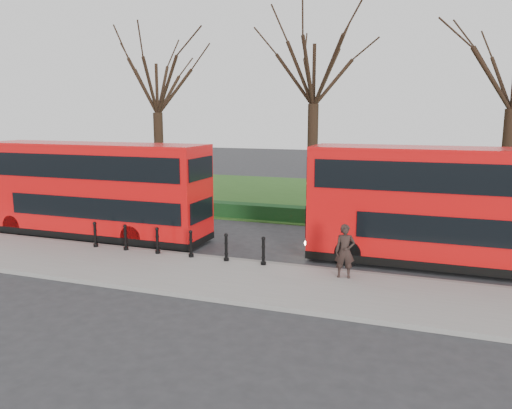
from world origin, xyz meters
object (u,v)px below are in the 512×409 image
at_px(bus_lead, 94,191).
at_px(bus_rear, 462,209).
at_px(bollard_row, 174,243).
at_px(pedestrian, 345,251).

height_order(bus_lead, bus_rear, bus_rear).
xyz_separation_m(bollard_row, pedestrian, (6.68, -0.42, 0.40)).
bearing_deg(bus_rear, bus_lead, -177.50).
bearing_deg(bollard_row, bus_lead, 159.78).
xyz_separation_m(bus_lead, bus_rear, (15.41, 0.67, 0.04)).
bearing_deg(bus_lead, bus_rear, 2.50).
relative_size(bollard_row, pedestrian, 4.13).
relative_size(bollard_row, bus_rear, 0.68).
bearing_deg(bollard_row, pedestrian, -3.61).
distance_m(bollard_row, bus_lead, 5.61).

